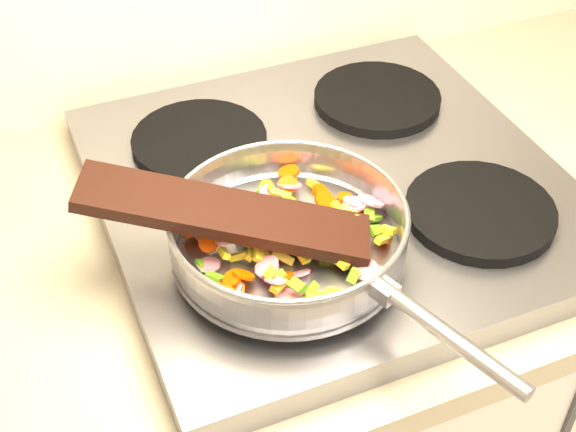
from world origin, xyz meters
name	(u,v)px	position (x,y,z in m)	size (l,w,h in m)	color
cooktop	(332,190)	(-0.70, 1.67, 0.92)	(0.60, 0.60, 0.04)	#939399
grate_fl	(274,273)	(-0.84, 1.52, 0.95)	(0.19, 0.19, 0.02)	black
grate_fr	(480,211)	(-0.56, 1.52, 0.95)	(0.19, 0.19, 0.02)	black
grate_bl	(199,141)	(-0.84, 1.81, 0.95)	(0.19, 0.19, 0.02)	black
grate_br	(377,98)	(-0.56, 1.81, 0.95)	(0.19, 0.19, 0.02)	black
saute_pan	(289,231)	(-0.81, 1.54, 0.99)	(0.32, 0.47, 0.06)	#9E9EA5
vegetable_heap	(290,238)	(-0.81, 1.54, 0.98)	(0.26, 0.25, 0.05)	#C0124A
wooden_spatula	(225,214)	(-0.88, 1.57, 1.01)	(0.33, 0.08, 0.02)	black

